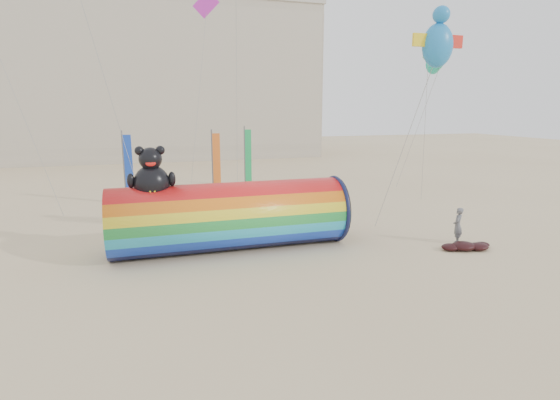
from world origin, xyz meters
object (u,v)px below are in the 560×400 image
object	(u,v)px
kite_handler	(458,226)
windsock_assembly	(230,214)
fabric_bundle	(466,246)
hotel_building	(89,80)

from	to	relation	value
kite_handler	windsock_assembly	bearing A→B (deg)	-57.58
windsock_assembly	kite_handler	size ratio (longest dim) A/B	6.09
windsock_assembly	fabric_bundle	bearing A→B (deg)	-17.95
fabric_bundle	hotel_building	bearing A→B (deg)	113.97
windsock_assembly	hotel_building	bearing A→B (deg)	103.09
kite_handler	fabric_bundle	xyz separation A→B (m)	(-0.22, -0.97, -0.75)
kite_handler	hotel_building	bearing A→B (deg)	-109.98
kite_handler	fabric_bundle	size ratio (longest dim) A/B	0.70
windsock_assembly	fabric_bundle	distance (m)	11.52
hotel_building	kite_handler	size ratio (longest dim) A/B	32.87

